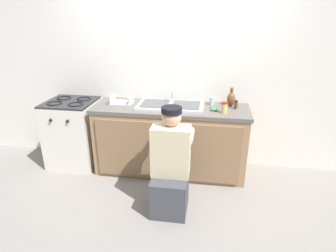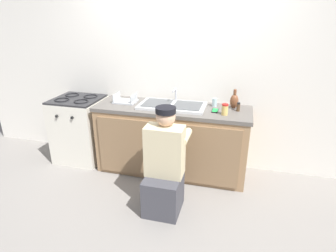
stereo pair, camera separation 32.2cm
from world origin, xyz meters
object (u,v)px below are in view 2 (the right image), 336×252
object	(u,v)px
stove_range	(80,129)
cell_phone	(215,111)
vase_decorative	(234,101)
water_glass	(215,102)
sink_double_basin	(172,105)
plumber_person	(164,170)
spice_bottle_pepper	(238,107)
dish_rack_tray	(125,100)
condiment_jar	(225,109)

from	to	relation	value
stove_range	cell_phone	bearing A→B (deg)	-0.83
vase_decorative	water_glass	world-z (taller)	vase_decorative
stove_range	sink_double_basin	bearing A→B (deg)	0.09
sink_double_basin	plumber_person	bearing A→B (deg)	-81.57
sink_double_basin	plumber_person	world-z (taller)	plumber_person
sink_double_basin	cell_phone	xyz separation A→B (m)	(0.52, -0.03, -0.01)
spice_bottle_pepper	water_glass	size ratio (longest dim) A/B	1.05
dish_rack_tray	vase_decorative	xyz separation A→B (m)	(1.35, 0.12, 0.07)
plumber_person	cell_phone	xyz separation A→B (m)	(0.41, 0.76, 0.42)
dish_rack_tray	plumber_person	bearing A→B (deg)	-47.64
cell_phone	vase_decorative	bearing A→B (deg)	40.24
dish_rack_tray	vase_decorative	distance (m)	1.36
sink_double_basin	cell_phone	world-z (taller)	sink_double_basin
plumber_person	vase_decorative	size ratio (longest dim) A/B	4.80
stove_range	vase_decorative	world-z (taller)	vase_decorative
spice_bottle_pepper	vase_decorative	bearing A→B (deg)	117.85
plumber_person	cell_phone	world-z (taller)	plumber_person
cell_phone	spice_bottle_pepper	xyz separation A→B (m)	(0.26, 0.07, 0.04)
sink_double_basin	vase_decorative	world-z (taller)	vase_decorative
dish_rack_tray	vase_decorative	size ratio (longest dim) A/B	1.22
cell_phone	vase_decorative	distance (m)	0.28
dish_rack_tray	water_glass	world-z (taller)	dish_rack_tray
vase_decorative	water_glass	size ratio (longest dim) A/B	2.30
sink_double_basin	vase_decorative	size ratio (longest dim) A/B	3.48
sink_double_basin	vase_decorative	xyz separation A→B (m)	(0.73, 0.14, 0.07)
vase_decorative	cell_phone	bearing A→B (deg)	-139.76
spice_bottle_pepper	condiment_jar	bearing A→B (deg)	-129.77
cell_phone	stove_range	bearing A→B (deg)	179.17
condiment_jar	spice_bottle_pepper	bearing A→B (deg)	50.23
cell_phone	dish_rack_tray	world-z (taller)	dish_rack_tray
cell_phone	water_glass	distance (m)	0.19
dish_rack_tray	condiment_jar	world-z (taller)	condiment_jar
cell_phone	spice_bottle_pepper	distance (m)	0.27
plumber_person	water_glass	distance (m)	1.12
stove_range	water_glass	size ratio (longest dim) A/B	8.93
plumber_person	cell_phone	bearing A→B (deg)	61.89
plumber_person	cell_phone	size ratio (longest dim) A/B	7.89
plumber_person	dish_rack_tray	size ratio (longest dim) A/B	3.94
sink_double_basin	condiment_jar	size ratio (longest dim) A/B	6.25
cell_phone	water_glass	bearing A→B (deg)	98.63
vase_decorative	stove_range	bearing A→B (deg)	-175.92
plumber_person	condiment_jar	size ratio (longest dim) A/B	8.63
sink_double_basin	dish_rack_tray	world-z (taller)	sink_double_basin
dish_rack_tray	stove_range	bearing A→B (deg)	-177.50
sink_double_basin	spice_bottle_pepper	bearing A→B (deg)	2.92
stove_range	vase_decorative	size ratio (longest dim) A/B	3.88
plumber_person	sink_double_basin	bearing A→B (deg)	98.43
cell_phone	dish_rack_tray	size ratio (longest dim) A/B	0.50
stove_range	cell_phone	xyz separation A→B (m)	(1.84, -0.03, 0.43)
stove_range	dish_rack_tray	world-z (taller)	dish_rack_tray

